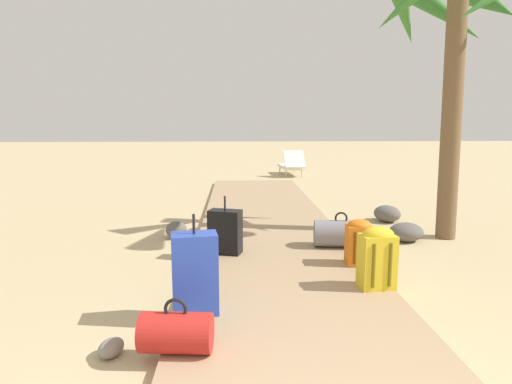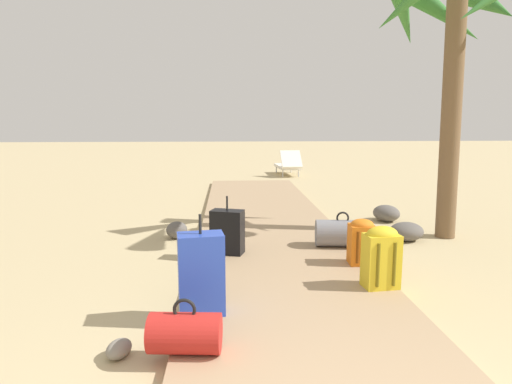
{
  "view_description": "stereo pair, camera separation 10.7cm",
  "coord_description": "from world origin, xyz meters",
  "views": [
    {
      "loc": [
        -0.5,
        -1.12,
        1.69
      ],
      "look_at": [
        -0.17,
        5.91,
        0.55
      ],
      "focal_mm": 31.22,
      "sensor_mm": 36.0,
      "label": 1
    },
    {
      "loc": [
        -0.61,
        -1.12,
        1.69
      ],
      "look_at": [
        -0.17,
        5.91,
        0.55
      ],
      "focal_mm": 31.22,
      "sensor_mm": 36.0,
      "label": 2
    }
  ],
  "objects": [
    {
      "name": "suitcase_blue",
      "position": [
        -0.84,
        2.45,
        0.43
      ],
      "size": [
        0.41,
        0.28,
        0.85
      ],
      "color": "#2847B7",
      "rests_on": "boardwalk"
    },
    {
      "name": "backpack_orange",
      "position": [
        0.88,
        3.66,
        0.35
      ],
      "size": [
        0.29,
        0.28,
        0.52
      ],
      "color": "orange",
      "rests_on": "boardwalk"
    },
    {
      "name": "duffel_bag_grey",
      "position": [
        0.85,
        4.36,
        0.25
      ],
      "size": [
        0.71,
        0.42,
        0.46
      ],
      "color": "slate",
      "rests_on": "boardwalk"
    },
    {
      "name": "rock_right_near",
      "position": [
        2.05,
        6.09,
        0.14
      ],
      "size": [
        0.5,
        0.57,
        0.27
      ],
      "primitive_type": "ellipsoid",
      "rotation": [
        0.0,
        0.0,
        0.17
      ],
      "color": "#5B5651",
      "rests_on": "ground"
    },
    {
      "name": "lounge_chair",
      "position": [
        1.23,
        12.45,
        0.33
      ],
      "size": [
        0.7,
        1.58,
        0.79
      ],
      "color": "white",
      "rests_on": "ground"
    },
    {
      "name": "ground_plane",
      "position": [
        0.0,
        4.3,
        0.0
      ],
      "size": [
        60.0,
        60.0,
        0.0
      ],
      "primitive_type": "plane",
      "color": "tan"
    },
    {
      "name": "suitcase_black",
      "position": [
        -0.63,
        4.15,
        0.35
      ],
      "size": [
        0.43,
        0.32,
        0.71
      ],
      "color": "black",
      "rests_on": "boardwalk"
    },
    {
      "name": "rock_left_far",
      "position": [
        -1.36,
        5.19,
        0.12
      ],
      "size": [
        0.36,
        0.37,
        0.25
      ],
      "primitive_type": "ellipsoid",
      "rotation": [
        0.0,
        0.0,
        1.35
      ],
      "color": "#5B5651",
      "rests_on": "ground"
    },
    {
      "name": "duffel_bag_red",
      "position": [
        -0.92,
        1.81,
        0.23
      ],
      "size": [
        0.52,
        0.33,
        0.4
      ],
      "color": "red",
      "rests_on": "boardwalk"
    },
    {
      "name": "palm_tree_near_right",
      "position": [
        2.42,
        5.06,
        2.92
      ],
      "size": [
        2.14,
        2.24,
        3.82
      ],
      "color": "brown",
      "rests_on": "ground"
    },
    {
      "name": "rock_right_far",
      "position": [
        1.9,
        4.87,
        0.13
      ],
      "size": [
        0.6,
        0.57,
        0.26
      ],
      "primitive_type": "ellipsoid",
      "rotation": [
        0.0,
        0.0,
        1.89
      ],
      "color": "#5B5651",
      "rests_on": "ground"
    },
    {
      "name": "rock_left_mid",
      "position": [
        -1.41,
        1.91,
        0.07
      ],
      "size": [
        0.23,
        0.27,
        0.13
      ],
      "primitive_type": "ellipsoid",
      "rotation": [
        0.0,
        0.0,
        1.2
      ],
      "color": "gray",
      "rests_on": "ground"
    },
    {
      "name": "backpack_yellow",
      "position": [
        0.86,
        2.94,
        0.4
      ],
      "size": [
        0.35,
        0.27,
        0.61
      ],
      "color": "gold",
      "rests_on": "boardwalk"
    },
    {
      "name": "boardwalk",
      "position": [
        0.0,
        5.37,
        0.04
      ],
      "size": [
        2.06,
        10.75,
        0.08
      ],
      "primitive_type": "cube",
      "color": "tan",
      "rests_on": "ground"
    }
  ]
}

